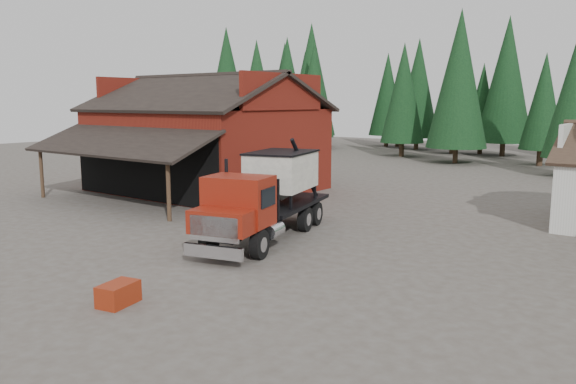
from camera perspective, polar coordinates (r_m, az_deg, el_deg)
The scene contains 8 objects.
ground at distance 21.17m, azimuth -6.16°, elevation -5.83°, with size 120.00×120.00×0.00m, color #494239.
red_barn at distance 35.33m, azimuth -8.35°, elevation 4.59°, with size 12.80×13.63×7.18m.
conifer_backdrop at distance 58.85m, azimuth 22.99°, elevation 3.14°, with size 76.00×16.00×16.00m, color black, non-canonical shape.
near_pine_a at distance 56.01m, azimuth -3.17°, elevation 10.13°, with size 4.40×4.40×11.40m.
near_pine_b at distance 45.61m, azimuth 27.11°, elevation 8.73°, with size 3.96×3.96×10.40m.
near_pine_d at distance 52.14m, azimuth 16.97°, elevation 10.92°, with size 5.28×5.28×13.40m.
feed_truck at distance 22.42m, azimuth -2.13°, elevation -0.13°, with size 4.44×9.01×3.93m.
equip_box at distance 16.15m, azimuth -16.86°, elevation -9.88°, with size 0.70×1.10×0.60m, color maroon.
Camera 1 is at (14.00, -14.90, 5.47)m, focal length 35.00 mm.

